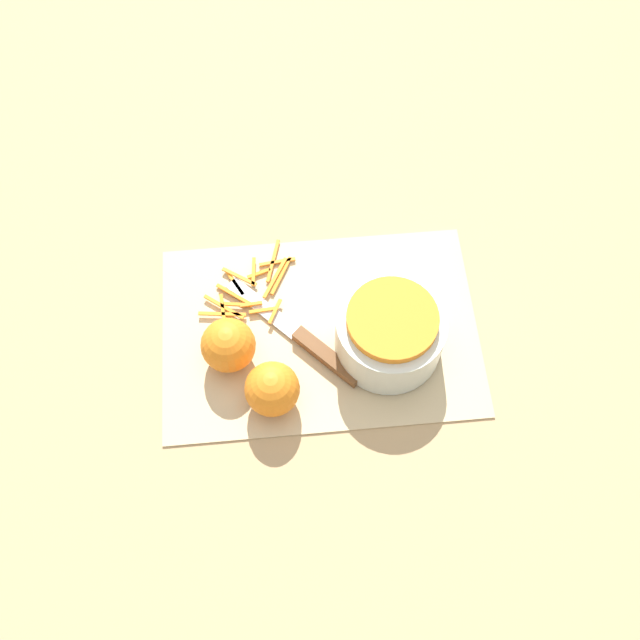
{
  "coord_description": "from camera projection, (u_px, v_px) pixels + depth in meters",
  "views": [
    {
      "loc": [
        0.04,
        0.46,
        0.97
      ],
      "look_at": [
        0.0,
        0.0,
        0.04
      ],
      "focal_mm": 42.0,
      "sensor_mm": 36.0,
      "label": 1
    }
  ],
  "objects": [
    {
      "name": "orange_left",
      "position": [
        272.0,
        389.0,
        0.99
      ],
      "size": [
        0.07,
        0.07,
        0.07
      ],
      "color": "orange",
      "rests_on": "cutting_board"
    },
    {
      "name": "orange_right",
      "position": [
        228.0,
        345.0,
        1.02
      ],
      "size": [
        0.08,
        0.08,
        0.08
      ],
      "color": "orange",
      "rests_on": "cutting_board"
    },
    {
      "name": "ground_plane",
      "position": [
        320.0,
        331.0,
        1.08
      ],
      "size": [
        4.0,
        4.0,
        0.0
      ],
      "primitive_type": "plane",
      "color": "tan"
    },
    {
      "name": "bowl_speckled",
      "position": [
        390.0,
        332.0,
        1.02
      ],
      "size": [
        0.15,
        0.15,
        0.09
      ],
      "color": "silver",
      "rests_on": "cutting_board"
    },
    {
      "name": "peel_pile",
      "position": [
        251.0,
        288.0,
        1.1
      ],
      "size": [
        0.15,
        0.14,
        0.01
      ],
      "color": "orange",
      "rests_on": "cutting_board"
    },
    {
      "name": "cutting_board",
      "position": [
        320.0,
        330.0,
        1.07
      ],
      "size": [
        0.45,
        0.31,
        0.01
      ],
      "color": "#CCB284",
      "rests_on": "ground_plane"
    },
    {
      "name": "knife",
      "position": [
        315.0,
        347.0,
        1.05
      ],
      "size": [
        0.19,
        0.19,
        0.02
      ],
      "rotation": [
        0.0,
        0.0,
        -0.8
      ],
      "color": "brown",
      "rests_on": "cutting_board"
    }
  ]
}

